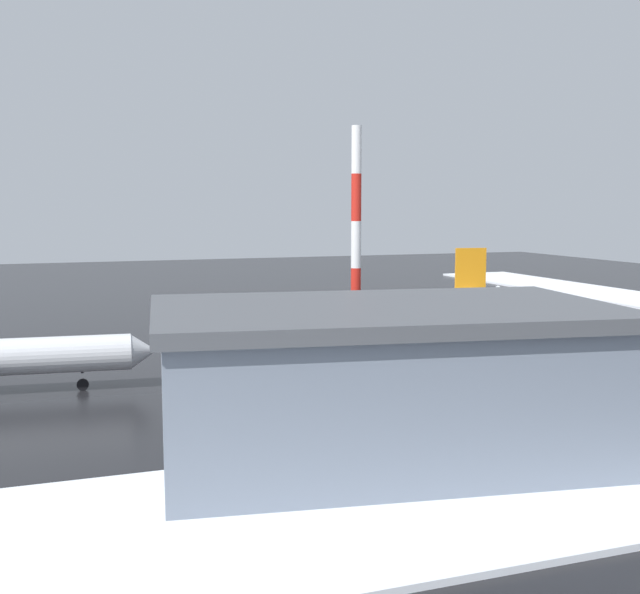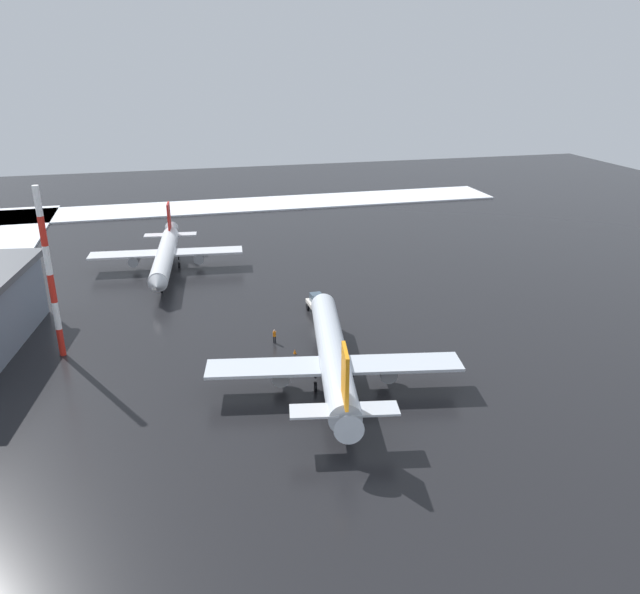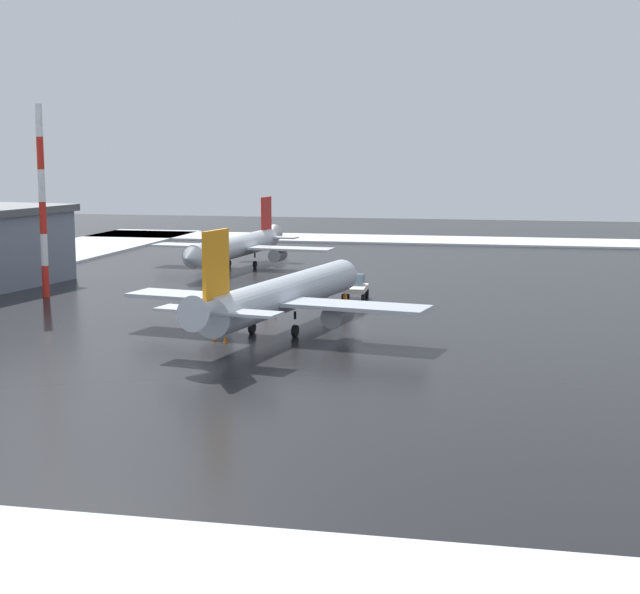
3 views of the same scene
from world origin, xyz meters
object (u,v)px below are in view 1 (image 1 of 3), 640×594
(ground_crew_near_tug, at_px, (288,337))
(cargo_hangar, at_px, (384,383))
(traffic_cone_mid_line, at_px, (429,333))
(airplane_foreground_jet, at_px, (369,306))
(antenna_mast, at_px, (356,268))
(traffic_cone_wingtip_side, at_px, (427,335))
(ground_crew_mid_apron, at_px, (259,326))
(traffic_cone_near_nose, at_px, (315,339))
(pushback_tug, at_px, (196,327))

(ground_crew_near_tug, distance_m, cargo_hangar, 37.06)
(cargo_hangar, xyz_separation_m, traffic_cone_mid_line, (22.58, 37.47, -4.17))
(airplane_foreground_jet, bearing_deg, antenna_mast, 74.83)
(airplane_foreground_jet, relative_size, traffic_cone_wingtip_side, 57.05)
(ground_crew_near_tug, bearing_deg, antenna_mast, -71.82)
(ground_crew_mid_apron, bearing_deg, ground_crew_near_tug, 177.77)
(cargo_hangar, relative_size, traffic_cone_near_nose, 49.00)
(ground_crew_near_tug, bearing_deg, pushback_tug, 162.01)
(airplane_foreground_jet, bearing_deg, ground_crew_mid_apron, -4.82)
(cargo_hangar, distance_m, traffic_cone_near_nose, 39.55)
(airplane_foreground_jet, distance_m, traffic_cone_mid_line, 7.13)
(antenna_mast, relative_size, traffic_cone_mid_line, 35.64)
(airplane_foreground_jet, height_order, ground_crew_near_tug, airplane_foreground_jet)
(antenna_mast, xyz_separation_m, traffic_cone_mid_line, (19.21, 25.29, -9.53))
(pushback_tug, height_order, ground_crew_near_tug, pushback_tug)
(cargo_hangar, distance_m, traffic_cone_mid_line, 43.94)
(ground_crew_mid_apron, xyz_separation_m, traffic_cone_near_nose, (4.38, -5.68, -0.70))
(airplane_foreground_jet, bearing_deg, ground_crew_near_tug, 32.02)
(pushback_tug, xyz_separation_m, cargo_hangar, (1.73, -43.64, 3.16))
(pushback_tug, relative_size, traffic_cone_mid_line, 8.54)
(ground_crew_mid_apron, distance_m, cargo_hangar, 44.27)
(ground_crew_mid_apron, relative_size, traffic_cone_near_nose, 3.11)
(traffic_cone_mid_line, xyz_separation_m, traffic_cone_wingtip_side, (-0.82, -1.15, 0.00))
(ground_crew_near_tug, distance_m, traffic_cone_wingtip_side, 15.64)
(ground_crew_near_tug, height_order, traffic_cone_wingtip_side, ground_crew_near_tug)
(pushback_tug, bearing_deg, ground_crew_mid_apron, 178.89)
(traffic_cone_near_nose, bearing_deg, traffic_cone_mid_line, -3.00)
(antenna_mast, bearing_deg, airplane_foreground_jet, 64.64)
(airplane_foreground_jet, bearing_deg, traffic_cone_wingtip_side, 148.26)
(ground_crew_mid_apron, relative_size, cargo_hangar, 0.06)
(pushback_tug, relative_size, antenna_mast, 0.24)
(airplane_foreground_jet, bearing_deg, traffic_cone_mid_line, 160.64)
(airplane_foreground_jet, distance_m, antenna_mast, 32.27)
(antenna_mast, distance_m, cargo_hangar, 13.72)
(ground_crew_near_tug, relative_size, cargo_hangar, 0.06)
(ground_crew_near_tug, bearing_deg, traffic_cone_near_nose, 51.85)
(ground_crew_mid_apron, xyz_separation_m, traffic_cone_mid_line, (17.39, -6.36, -0.70))
(airplane_foreground_jet, relative_size, traffic_cone_mid_line, 57.05)
(ground_crew_near_tug, height_order, antenna_mast, antenna_mast)
(ground_crew_mid_apron, distance_m, antenna_mast, 32.91)
(ground_crew_mid_apron, bearing_deg, traffic_cone_wingtip_side, -123.85)
(ground_crew_near_tug, distance_m, ground_crew_mid_apron, 7.50)
(pushback_tug, xyz_separation_m, traffic_cone_near_nose, (11.30, -5.49, -1.01))
(airplane_foreground_jet, distance_m, ground_crew_mid_apron, 12.29)
(airplane_foreground_jet, xyz_separation_m, pushback_tug, (-18.61, 2.94, -1.81))
(ground_crew_mid_apron, height_order, antenna_mast, antenna_mast)
(antenna_mast, height_order, cargo_hangar, antenna_mast)
(traffic_cone_near_nose, xyz_separation_m, traffic_cone_mid_line, (13.01, -0.68, 0.00))
(traffic_cone_near_nose, bearing_deg, ground_crew_near_tug, -152.84)
(cargo_hangar, distance_m, traffic_cone_wingtip_side, 42.54)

